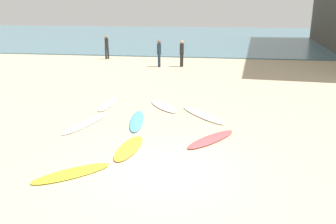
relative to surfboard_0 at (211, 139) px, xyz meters
The scene contains 13 objects.
ground_plane 2.49m from the surfboard_0, 114.22° to the right, with size 120.00×120.00×0.00m, color #C6B28E.
ocean_water 37.60m from the surfboard_0, 91.56° to the left, with size 120.00×40.00×0.08m, color slate.
surfboard_0 is the anchor object (origin of this frame).
surfboard_1 2.51m from the surfboard_0, 99.52° to the left, with size 0.51×2.56×0.07m, color silver.
surfboard_2 5.61m from the surfboard_0, 141.89° to the left, with size 0.48×2.32×0.07m, color silver.
surfboard_3 3.03m from the surfboard_0, 152.36° to the left, with size 0.48×2.44×0.08m, color #53A0E3.
surfboard_4 2.55m from the surfboard_0, 155.28° to the right, with size 0.57×1.94×0.08m, color #F5A12F.
surfboard_5 4.48m from the surfboard_0, 168.10° to the left, with size 0.50×2.58×0.07m, color white.
surfboard_6 3.99m from the surfboard_0, 121.11° to the left, with size 0.57×2.03×0.08m, color white.
surfboard_7 4.34m from the surfboard_0, 139.45° to the right, with size 0.56×1.96×0.07m, color yellow.
beachgoer_near 13.65m from the surfboard_0, 106.93° to the left, with size 0.37×0.37×1.78m.
beachgoer_mid 18.15m from the surfboard_0, 118.21° to the left, with size 0.39×0.39×1.81m.
beachgoer_far 13.56m from the surfboard_0, 100.55° to the left, with size 0.36×0.36×1.78m.
Camera 1 is at (1.26, -7.91, 3.97)m, focal length 37.64 mm.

